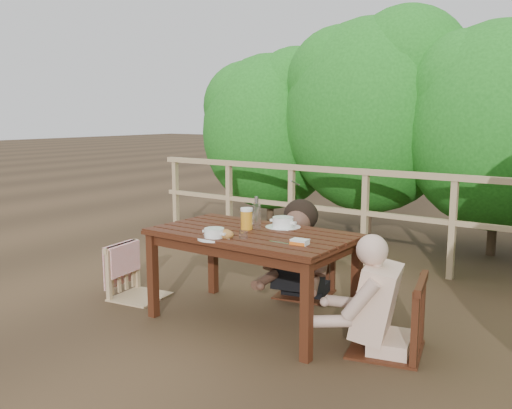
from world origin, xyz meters
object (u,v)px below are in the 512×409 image
Objects in this scene: bread_roll at (226,234)px; chair_far at (305,244)px; table at (252,278)px; woman at (307,221)px; soup_far at (283,223)px; diner_right at (394,257)px; soup_near at (214,234)px; chair_right at (388,280)px; butter_tub at (300,243)px; tumbler at (243,236)px; chair_left at (139,249)px; bottle at (256,214)px; beer_glass at (247,220)px.

chair_far is at bearing 87.93° from bread_roll.
chair_far is (0.01, 0.77, 0.12)m from table.
woman is at bearing 77.58° from chair_far.
table is at bearing -109.03° from soup_far.
chair_far is 0.71× the size of diner_right.
soup_near reaches higher than bread_roll.
chair_right is 0.63m from butter_tub.
bread_roll and tumbler have the same top height.
chair_far is at bearing 89.43° from table.
chair_far is at bearing -136.78° from chair_right.
diner_right is at bearing -10.80° from soup_far.
soup_far is at bearing 87.24° from woman.
soup_near is 0.63m from soup_far.
table is 0.49m from soup_far.
chair_right reaches higher than tumbler.
woman is at bearing 43.21° from diner_right.
chair_left reaches higher than bread_roll.
woman reaches higher than bottle.
chair_right reaches higher than bread_roll.
bottle is (-1.06, -0.00, 0.33)m from chair_right.
diner_right reaches higher than chair_far.
chair_far is at bearing 84.34° from soup_near.
beer_glass is (-0.09, -0.74, 0.32)m from chair_far.
chair_right is at bearing 19.24° from butter_tub.
chair_far is at bearing 100.04° from soup_far.
soup_near is at bearing -100.71° from bottle.
chair_far is 0.70× the size of woman.
bottle reaches higher than chair_left.
bottle is (0.05, 0.05, 0.04)m from beer_glass.
beer_glass reaches higher than butter_tub.
woman is 7.39× the size of beer_glass.
chair_right is 13.58× the size of tumbler.
beer_glass reaches higher than bread_roll.
butter_tub is at bearing -78.87° from chair_right.
woman is 4.82× the size of soup_far.
bread_roll is (-0.03, -0.28, 0.38)m from table.
woman reaches higher than soup_far.
soup_near is 1.95× the size of bread_roll.
chair_far is 0.94× the size of chair_right.
chair_far is at bearing 77.58° from woman.
woman is 1.04m from tumbler.
bread_roll is (0.07, 0.04, -0.00)m from soup_near.
table is 12.83× the size of butter_tub.
tumbler is at bearing -68.00° from table.
bottle is (-0.03, -0.68, 0.36)m from chair_far.
tumbler is (0.20, 0.08, -0.00)m from soup_near.
diner_right is at bearing 19.29° from soup_near.
table is at bearing 157.99° from butter_tub.
bread_roll is at bearing -81.35° from beer_glass.
beer_glass is at bearing 122.40° from tumbler.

